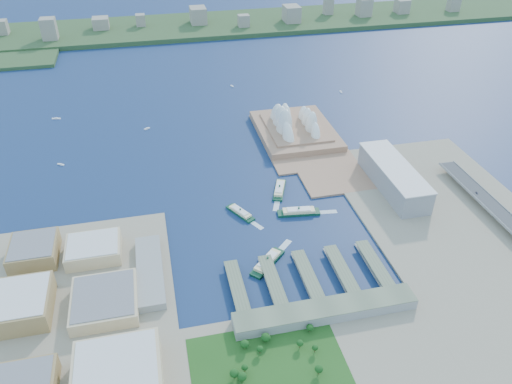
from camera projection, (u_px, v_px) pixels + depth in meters
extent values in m
plane|color=#0F1F49|center=(279.00, 241.00, 643.17)|extent=(3000.00, 3000.00, 0.00)
cube|color=gray|center=(70.00, 338.00, 511.54)|extent=(220.00, 390.00, 3.00)
cube|color=gray|center=(336.00, 377.00, 472.58)|extent=(720.00, 180.00, 3.00)
cube|color=gray|center=(468.00, 237.00, 646.00)|extent=(240.00, 500.00, 3.00)
cube|color=#9B7054|center=(300.00, 139.00, 872.25)|extent=(135.00, 220.00, 3.00)
cube|color=#2D4926|center=(191.00, 26.00, 1431.99)|extent=(2200.00, 260.00, 12.00)
cube|color=gray|center=(393.00, 177.00, 732.19)|extent=(45.00, 155.00, 35.00)
cube|color=gray|center=(326.00, 311.00, 531.77)|extent=(200.00, 28.00, 12.00)
imported|color=slate|center=(477.00, 193.00, 706.38)|extent=(1.97, 4.86, 1.41)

